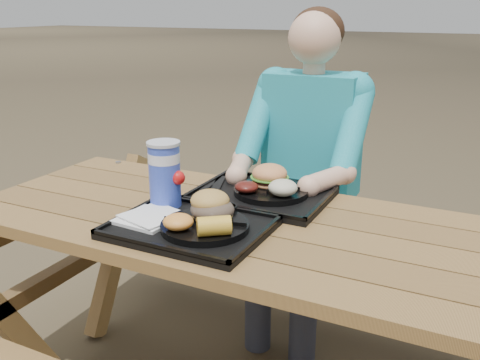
% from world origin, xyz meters
% --- Properties ---
extents(picnic_table, '(1.80, 1.49, 0.75)m').
position_xyz_m(picnic_table, '(0.00, 0.00, 0.38)').
color(picnic_table, '#999999').
rests_on(picnic_table, ground).
extents(tray_near, '(0.45, 0.35, 0.02)m').
position_xyz_m(tray_near, '(-0.09, -0.15, 0.76)').
color(tray_near, black).
rests_on(tray_near, picnic_table).
extents(tray_far, '(0.45, 0.35, 0.02)m').
position_xyz_m(tray_far, '(-0.01, 0.20, 0.76)').
color(tray_far, black).
rests_on(tray_far, picnic_table).
extents(plate_near, '(0.26, 0.26, 0.02)m').
position_xyz_m(plate_near, '(-0.03, -0.16, 0.78)').
color(plate_near, black).
rests_on(plate_near, tray_near).
extents(plate_far, '(0.26, 0.26, 0.02)m').
position_xyz_m(plate_far, '(0.02, 0.21, 0.78)').
color(plate_far, black).
rests_on(plate_far, tray_far).
extents(napkin_stack, '(0.18, 0.18, 0.02)m').
position_xyz_m(napkin_stack, '(-0.22, -0.17, 0.78)').
color(napkin_stack, white).
rests_on(napkin_stack, tray_near).
extents(soda_cup, '(0.10, 0.10, 0.20)m').
position_xyz_m(soda_cup, '(-0.25, -0.04, 0.87)').
color(soda_cup, '#1832B4').
rests_on(soda_cup, tray_near).
extents(condiment_bbq, '(0.05, 0.05, 0.03)m').
position_xyz_m(condiment_bbq, '(-0.10, -0.04, 0.78)').
color(condiment_bbq, black).
rests_on(condiment_bbq, tray_near).
extents(condiment_mustard, '(0.06, 0.06, 0.03)m').
position_xyz_m(condiment_mustard, '(-0.02, -0.04, 0.79)').
color(condiment_mustard, gold).
rests_on(condiment_mustard, tray_near).
extents(sandwich, '(0.12, 0.12, 0.13)m').
position_xyz_m(sandwich, '(-0.04, -0.11, 0.85)').
color(sandwich, '#B98B41').
rests_on(sandwich, plate_near).
extents(mac_cheese, '(0.09, 0.09, 0.04)m').
position_xyz_m(mac_cheese, '(-0.08, -0.23, 0.81)').
color(mac_cheese, '#F5A340').
rests_on(mac_cheese, plate_near).
extents(corn_cob, '(0.13, 0.13, 0.05)m').
position_xyz_m(corn_cob, '(0.03, -0.22, 0.82)').
color(corn_cob, gold).
rests_on(corn_cob, plate_near).
extents(cutlery_far, '(0.09, 0.18, 0.01)m').
position_xyz_m(cutlery_far, '(-0.20, 0.21, 0.77)').
color(cutlery_far, black).
rests_on(cutlery_far, tray_far).
extents(burger, '(0.13, 0.13, 0.11)m').
position_xyz_m(burger, '(-0.01, 0.25, 0.85)').
color(burger, '#E58E51').
rests_on(burger, plate_far).
extents(baked_beans, '(0.08, 0.08, 0.04)m').
position_xyz_m(baked_beans, '(-0.04, 0.14, 0.81)').
color(baked_beans, '#531610').
rests_on(baked_beans, plate_far).
extents(potato_salad, '(0.10, 0.10, 0.05)m').
position_xyz_m(potato_salad, '(0.08, 0.16, 0.82)').
color(potato_salad, beige).
rests_on(potato_salad, plate_far).
extents(diner, '(0.48, 0.84, 1.28)m').
position_xyz_m(diner, '(-0.01, 0.69, 0.64)').
color(diner, '#1CC4C1').
rests_on(diner, ground).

